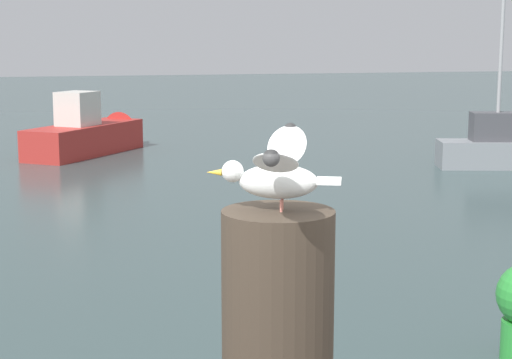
% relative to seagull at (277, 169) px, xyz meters
% --- Properties ---
extents(seagull, '(0.39, 0.67, 0.22)m').
position_rel_seagull_xyz_m(seagull, '(0.00, 0.00, 0.00)').
color(seagull, '#C66F60').
rests_on(seagull, mooring_post).
extents(boat_red, '(3.51, 4.04, 1.63)m').
position_rel_seagull_xyz_m(boat_red, '(0.74, 18.38, -1.95)').
color(boat_red, '#B72D28').
rests_on(boat_red, ground_plane).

